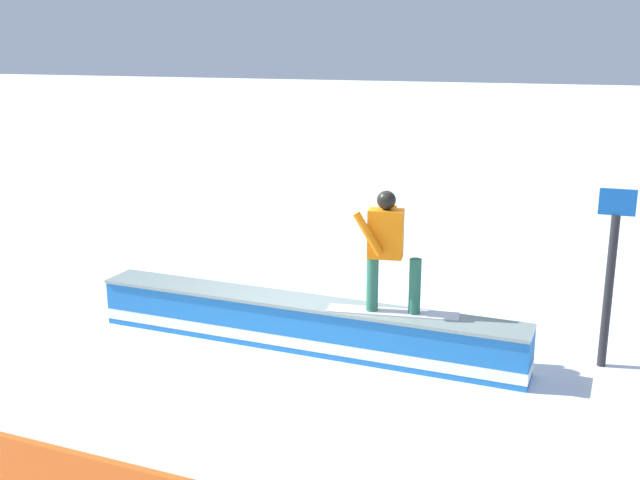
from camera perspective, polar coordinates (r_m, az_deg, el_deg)
name	(u,v)px	position (r m, az deg, el deg)	size (l,w,h in m)	color
ground_plane	(303,347)	(9.71, -1.27, -7.98)	(120.00, 120.00, 0.00)	white
grind_box	(303,326)	(9.61, -1.28, -6.43)	(5.60, 0.89, 0.62)	blue
snowboarder	(388,248)	(8.88, 5.08, -0.57)	(1.58, 0.50, 1.47)	silver
trail_marker	(610,274)	(9.41, 20.84, -2.39)	(0.40, 0.10, 2.13)	#262628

